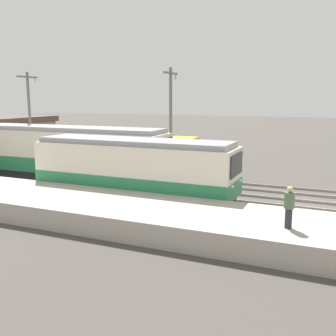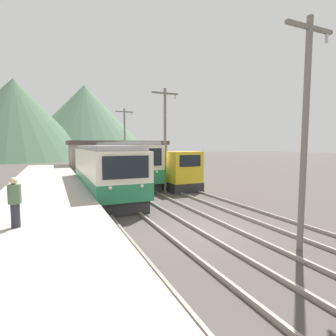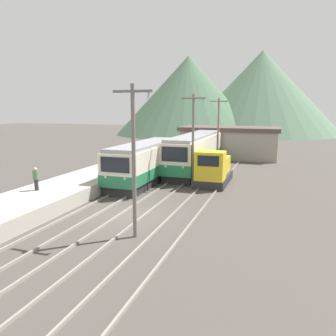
{
  "view_description": "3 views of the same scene",
  "coord_description": "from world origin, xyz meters",
  "px_view_note": "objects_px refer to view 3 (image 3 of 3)",
  "views": [
    {
      "loc": [
        -21.22,
        -1.3,
        5.66
      ],
      "look_at": [
        -0.07,
        7.95,
        1.51
      ],
      "focal_mm": 42.0,
      "sensor_mm": 36.0,
      "label": 1
    },
    {
      "loc": [
        -5.78,
        -8.92,
        3.51
      ],
      "look_at": [
        1.17,
        6.8,
        1.97
      ],
      "focal_mm": 28.0,
      "sensor_mm": 36.0,
      "label": 2
    },
    {
      "loc": [
        8.25,
        -17.16,
        6.37
      ],
      "look_at": [
        0.11,
        6.92,
        1.73
      ],
      "focal_mm": 35.0,
      "sensor_mm": 36.0,
      "label": 3
    }
  ],
  "objects_px": {
    "catenary_mast_near": "(134,157)",
    "person_on_platform": "(36,178)",
    "catenary_mast_far": "(218,129)",
    "shunting_locomotive": "(214,170)",
    "catenary_mast_mid": "(193,137)",
    "commuter_train_center": "(196,154)",
    "commuter_train_left": "(146,164)"
  },
  "relations": [
    {
      "from": "shunting_locomotive",
      "to": "catenary_mast_far",
      "type": "xyz_separation_m",
      "value": [
        -1.49,
        10.03,
        2.87
      ]
    },
    {
      "from": "shunting_locomotive",
      "to": "catenary_mast_near",
      "type": "relative_size",
      "value": 0.75
    },
    {
      "from": "commuter_train_center",
      "to": "shunting_locomotive",
      "type": "distance_m",
      "value": 6.37
    },
    {
      "from": "shunting_locomotive",
      "to": "catenary_mast_near",
      "type": "height_order",
      "value": "catenary_mast_near"
    },
    {
      "from": "catenary_mast_near",
      "to": "catenary_mast_mid",
      "type": "bearing_deg",
      "value": 90.0
    },
    {
      "from": "commuter_train_center",
      "to": "catenary_mast_far",
      "type": "bearing_deg",
      "value": 71.24
    },
    {
      "from": "commuter_train_center",
      "to": "person_on_platform",
      "type": "xyz_separation_m",
      "value": [
        -7.09,
        -15.39,
        0.07
      ]
    },
    {
      "from": "commuter_train_left",
      "to": "catenary_mast_far",
      "type": "relative_size",
      "value": 1.53
    },
    {
      "from": "catenary_mast_mid",
      "to": "catenary_mast_far",
      "type": "relative_size",
      "value": 1.0
    },
    {
      "from": "shunting_locomotive",
      "to": "catenary_mast_mid",
      "type": "relative_size",
      "value": 0.75
    },
    {
      "from": "shunting_locomotive",
      "to": "person_on_platform",
      "type": "bearing_deg",
      "value": -135.84
    },
    {
      "from": "catenary_mast_near",
      "to": "catenary_mast_far",
      "type": "xyz_separation_m",
      "value": [
        0.0,
        22.94,
        0.0
      ]
    },
    {
      "from": "catenary_mast_near",
      "to": "person_on_platform",
      "type": "height_order",
      "value": "catenary_mast_near"
    },
    {
      "from": "catenary_mast_mid",
      "to": "person_on_platform",
      "type": "relative_size",
      "value": 4.82
    },
    {
      "from": "catenary_mast_far",
      "to": "person_on_platform",
      "type": "relative_size",
      "value": 4.82
    },
    {
      "from": "catenary_mast_far",
      "to": "commuter_train_center",
      "type": "bearing_deg",
      "value": -108.76
    },
    {
      "from": "commuter_train_left",
      "to": "shunting_locomotive",
      "type": "height_order",
      "value": "commuter_train_left"
    },
    {
      "from": "commuter_train_center",
      "to": "catenary_mast_near",
      "type": "bearing_deg",
      "value": -85.34
    },
    {
      "from": "catenary_mast_near",
      "to": "person_on_platform",
      "type": "xyz_separation_m",
      "value": [
        -8.6,
        3.11,
        -2.27
      ]
    },
    {
      "from": "commuter_train_left",
      "to": "catenary_mast_mid",
      "type": "height_order",
      "value": "catenary_mast_mid"
    },
    {
      "from": "commuter_train_left",
      "to": "catenary_mast_mid",
      "type": "bearing_deg",
      "value": -4.31
    },
    {
      "from": "catenary_mast_mid",
      "to": "person_on_platform",
      "type": "height_order",
      "value": "catenary_mast_mid"
    },
    {
      "from": "catenary_mast_near",
      "to": "catenary_mast_mid",
      "type": "height_order",
      "value": "same"
    },
    {
      "from": "shunting_locomotive",
      "to": "catenary_mast_far",
      "type": "bearing_deg",
      "value": 98.46
    },
    {
      "from": "commuter_train_center",
      "to": "catenary_mast_near",
      "type": "distance_m",
      "value": 18.71
    },
    {
      "from": "catenary_mast_near",
      "to": "catenary_mast_mid",
      "type": "distance_m",
      "value": 11.47
    },
    {
      "from": "commuter_train_center",
      "to": "shunting_locomotive",
      "type": "xyz_separation_m",
      "value": [
        3.0,
        -5.6,
        -0.53
      ]
    },
    {
      "from": "catenary_mast_mid",
      "to": "person_on_platform",
      "type": "xyz_separation_m",
      "value": [
        -8.6,
        -8.36,
        -2.27
      ]
    },
    {
      "from": "shunting_locomotive",
      "to": "catenary_mast_mid",
      "type": "xyz_separation_m",
      "value": [
        -1.49,
        -1.43,
        2.87
      ]
    },
    {
      "from": "shunting_locomotive",
      "to": "commuter_train_center",
      "type": "bearing_deg",
      "value": 118.2
    },
    {
      "from": "commuter_train_center",
      "to": "catenary_mast_near",
      "type": "relative_size",
      "value": 1.95
    },
    {
      "from": "catenary_mast_mid",
      "to": "shunting_locomotive",
      "type": "bearing_deg",
      "value": 43.86
    }
  ]
}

